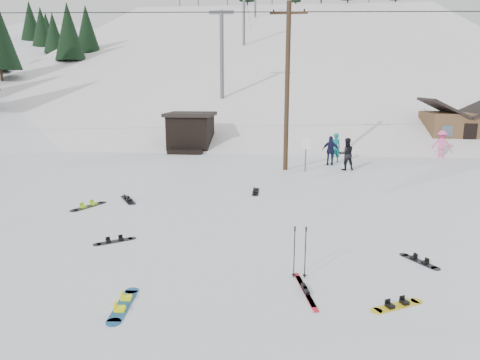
# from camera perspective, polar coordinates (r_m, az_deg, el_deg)

# --- Properties ---
(ground) EXTENTS (200.00, 200.00, 0.00)m
(ground) POSITION_cam_1_polar(r_m,az_deg,el_deg) (11.18, -4.94, -12.19)
(ground) COLOR white
(ground) RESTS_ON ground
(ski_slope) EXTENTS (60.00, 85.24, 65.97)m
(ski_slope) POSITION_cam_1_polar(r_m,az_deg,el_deg) (67.09, 4.32, -1.96)
(ski_slope) COLOR white
(ski_slope) RESTS_ON ground
(ridge_left) EXTENTS (47.54, 95.03, 58.38)m
(ridge_left) POSITION_cam_1_polar(r_m,az_deg,el_deg) (71.07, -26.32, -1.59)
(ridge_left) COLOR white
(ridge_left) RESTS_ON ground
(treeline_crest) EXTENTS (50.00, 6.00, 10.00)m
(treeline_crest) POSITION_cam_1_polar(r_m,az_deg,el_deg) (96.09, 5.10, 9.62)
(treeline_crest) COLOR black
(treeline_crest) RESTS_ON ski_slope
(utility_pole) EXTENTS (2.00, 0.26, 9.00)m
(utility_pole) POSITION_cam_1_polar(r_m,az_deg,el_deg) (23.96, 6.31, 12.45)
(utility_pole) COLOR #3A2819
(utility_pole) RESTS_ON ground
(trail_sign) EXTENTS (0.50, 0.09, 1.85)m
(trail_sign) POSITION_cam_1_polar(r_m,az_deg,el_deg) (23.80, 8.77, 4.15)
(trail_sign) COLOR #595B60
(trail_sign) RESTS_ON ground
(lift_hut) EXTENTS (3.40, 4.10, 2.75)m
(lift_hut) POSITION_cam_1_polar(r_m,az_deg,el_deg) (31.86, -6.59, 6.44)
(lift_hut) COLOR black
(lift_hut) RESTS_ON ground
(lift_tower_near) EXTENTS (2.20, 0.36, 8.00)m
(lift_tower_near) POSITION_cam_1_polar(r_m,az_deg,el_deg) (40.54, -2.44, 16.97)
(lift_tower_near) COLOR #595B60
(lift_tower_near) RESTS_ON ski_slope
(lift_tower_mid) EXTENTS (2.20, 0.36, 8.00)m
(lift_tower_mid) POSITION_cam_1_polar(r_m,az_deg,el_deg) (61.04, 0.53, 21.59)
(lift_tower_mid) COLOR #595B60
(lift_tower_mid) RESTS_ON ski_slope
(cabin) EXTENTS (5.39, 4.40, 3.77)m
(cabin) POSITION_cam_1_polar(r_m,az_deg,el_deg) (36.48, 27.20, 6.10)
(cabin) COLOR brown
(cabin) RESTS_ON ground
(hero_snowboard) EXTENTS (0.42, 1.64, 0.12)m
(hero_snowboard) POSITION_cam_1_polar(r_m,az_deg,el_deg) (9.93, -15.30, -15.75)
(hero_snowboard) COLOR #15528E
(hero_snowboard) RESTS_ON ground
(hero_skis) EXTENTS (0.51, 1.89, 0.10)m
(hero_skis) POSITION_cam_1_polar(r_m,az_deg,el_deg) (10.31, 8.70, -14.33)
(hero_skis) COLOR #AB1121
(hero_skis) RESTS_ON ground
(ski_poles) EXTENTS (0.36, 0.10, 1.32)m
(ski_poles) POSITION_cam_1_polar(r_m,az_deg,el_deg) (10.71, 7.97, -9.45)
(ski_poles) COLOR black
(ski_poles) RESTS_ON ground
(board_scatter_a) EXTENTS (1.10, 0.87, 0.09)m
(board_scatter_a) POSITION_cam_1_polar(r_m,az_deg,el_deg) (13.70, -16.34, -7.81)
(board_scatter_a) COLOR black
(board_scatter_a) RESTS_ON ground
(board_scatter_b) EXTENTS (1.05, 1.44, 0.12)m
(board_scatter_b) POSITION_cam_1_polar(r_m,az_deg,el_deg) (18.37, -14.70, -2.54)
(board_scatter_b) COLOR black
(board_scatter_b) RESTS_ON ground
(board_scatter_c) EXTENTS (0.89, 1.55, 0.12)m
(board_scatter_c) POSITION_cam_1_polar(r_m,az_deg,el_deg) (17.84, -19.55, -3.30)
(board_scatter_c) COLOR black
(board_scatter_c) RESTS_ON ground
(board_scatter_d) EXTENTS (0.82, 1.11, 0.09)m
(board_scatter_d) POSITION_cam_1_polar(r_m,az_deg,el_deg) (12.71, 22.78, -9.93)
(board_scatter_d) COLOR black
(board_scatter_d) RESTS_ON ground
(board_scatter_e) EXTENTS (1.22, 0.78, 0.09)m
(board_scatter_e) POSITION_cam_1_polar(r_m,az_deg,el_deg) (10.17, 20.20, -15.41)
(board_scatter_e) COLOR yellow
(board_scatter_e) RESTS_ON ground
(board_scatter_f) EXTENTS (0.32, 1.53, 0.11)m
(board_scatter_f) POSITION_cam_1_polar(r_m,az_deg,el_deg) (19.13, 2.11, -1.54)
(board_scatter_f) COLOR black
(board_scatter_f) RESTS_ON ground
(skier_teal) EXTENTS (0.74, 0.58, 1.82)m
(skier_teal) POSITION_cam_1_polar(r_m,az_deg,el_deg) (27.14, 12.57, 4.22)
(skier_teal) COLOR #0B736E
(skier_teal) RESTS_ON ground
(skier_dark) EXTENTS (1.00, 0.84, 1.82)m
(skier_dark) POSITION_cam_1_polar(r_m,az_deg,el_deg) (24.75, 14.00, 3.38)
(skier_dark) COLOR black
(skier_dark) RESTS_ON ground
(skier_pink) EXTENTS (1.29, 0.93, 1.79)m
(skier_pink) POSITION_cam_1_polar(r_m,az_deg,el_deg) (31.21, 25.27, 4.35)
(skier_pink) COLOR #EE549E
(skier_pink) RESTS_ON ground
(skier_navy) EXTENTS (1.06, 0.52, 1.74)m
(skier_navy) POSITION_cam_1_polar(r_m,az_deg,el_deg) (26.11, 11.99, 3.86)
(skier_navy) COLOR #171637
(skier_navy) RESTS_ON ground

